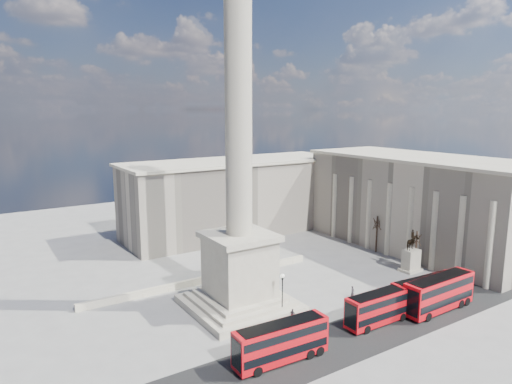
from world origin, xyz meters
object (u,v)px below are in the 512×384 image
object	(u,v)px
red_bus_a	(282,342)
red_bus_c	(425,293)
pedestrian_walking	(353,292)
nelsons_column	(239,219)
red_bus_d	(439,293)
pedestrian_standing	(426,282)
equestrian_statue	(411,257)
victorian_lamp	(282,292)
red_bus_b	(381,307)
pedestrian_crossing	(293,314)

from	to	relation	value
red_bus_a	red_bus_c	distance (m)	25.08
pedestrian_walking	nelsons_column	bearing A→B (deg)	148.31
red_bus_d	pedestrian_standing	distance (m)	8.84
equestrian_statue	pedestrian_walking	bearing A→B (deg)	-170.30
red_bus_d	pedestrian_standing	xyz separation A→B (m)	(5.86, 6.39, -1.71)
red_bus_d	victorian_lamp	size ratio (longest dim) A/B	1.98
nelsons_column	equestrian_statue	world-z (taller)	nelsons_column
red_bus_c	nelsons_column	bearing A→B (deg)	150.46
pedestrian_walking	pedestrian_standing	size ratio (longest dim) A/B	1.05
nelsons_column	victorian_lamp	world-z (taller)	nelsons_column
pedestrian_walking	victorian_lamp	bearing A→B (deg)	168.29
red_bus_b	red_bus_d	bearing A→B (deg)	-9.45
red_bus_d	victorian_lamp	distance (m)	22.06
red_bus_b	red_bus_d	distance (m)	9.89
red_bus_b	red_bus_c	bearing A→B (deg)	-0.87
red_bus_a	equestrian_statue	distance (m)	37.50
pedestrian_crossing	pedestrian_walking	bearing A→B (deg)	-104.48
red_bus_b	victorian_lamp	bearing A→B (deg)	140.53
nelsons_column	equestrian_statue	xyz separation A→B (m)	(32.42, -3.47, -10.37)
red_bus_b	equestrian_statue	xyz separation A→B (m)	(19.43, 10.75, 0.27)
victorian_lamp	pedestrian_walking	xyz separation A→B (m)	(12.63, -0.42, -2.71)
red_bus_b	pedestrian_standing	world-z (taller)	red_bus_b
red_bus_b	pedestrian_crossing	size ratio (longest dim) A/B	6.88
red_bus_b	pedestrian_standing	size ratio (longest dim) A/B	6.14
red_bus_b	pedestrian_walking	size ratio (longest dim) A/B	5.84
nelsons_column	equestrian_statue	bearing A→B (deg)	-6.12
nelsons_column	equestrian_statue	distance (m)	34.22
red_bus_d	pedestrian_standing	size ratio (longest dim) A/B	6.98
pedestrian_walking	pedestrian_standing	world-z (taller)	pedestrian_walking
equestrian_statue	pedestrian_standing	world-z (taller)	equestrian_statue
equestrian_statue	pedestrian_crossing	xyz separation A→B (m)	(-28.56, -3.78, -1.76)
victorian_lamp	red_bus_d	bearing A→B (deg)	-27.15
pedestrian_walking	red_bus_b	bearing A→B (deg)	-119.02
red_bus_c	pedestrian_standing	xyz separation A→B (m)	(6.87, 4.89, -1.47)
nelsons_column	red_bus_d	size ratio (longest dim) A/B	4.08
red_bus_b	pedestrian_crossing	bearing A→B (deg)	143.30
pedestrian_crossing	victorian_lamp	bearing A→B (deg)	9.87
red_bus_d	pedestrian_crossing	world-z (taller)	red_bus_d
pedestrian_crossing	red_bus_c	bearing A→B (deg)	-130.94
red_bus_b	red_bus_d	size ratio (longest dim) A/B	0.88
nelsons_column	pedestrian_crossing	size ratio (longest dim) A/B	31.93
pedestrian_walking	pedestrian_crossing	xyz separation A→B (m)	(-11.88, -0.93, -0.14)
red_bus_b	pedestrian_walking	distance (m)	8.48
nelsons_column	pedestrian_standing	size ratio (longest dim) A/B	28.48
red_bus_a	pedestrian_standing	bearing A→B (deg)	11.74
red_bus_c	victorian_lamp	distance (m)	20.51
red_bus_d	pedestrian_standing	world-z (taller)	red_bus_d
nelsons_column	pedestrian_walking	distance (m)	20.78
nelsons_column	red_bus_c	size ratio (longest dim) A/B	4.46
nelsons_column	pedestrian_crossing	world-z (taller)	nelsons_column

